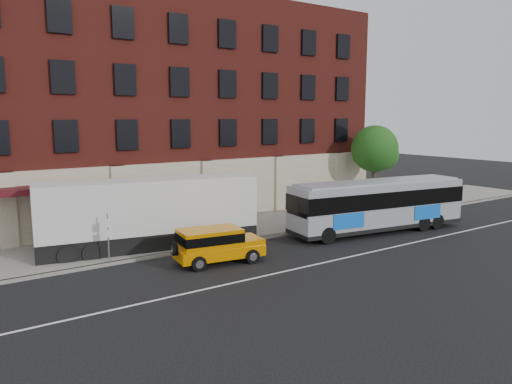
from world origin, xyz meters
TOP-DOWN VIEW (x-y plane):
  - ground at (0.00, 0.00)m, footprint 120.00×120.00m
  - sidewalk at (0.00, 9.00)m, footprint 60.00×6.00m
  - kerb at (0.00, 6.00)m, footprint 60.00×0.25m
  - lane_line at (0.00, 0.50)m, footprint 60.00×0.12m
  - building at (-0.01, 16.92)m, footprint 30.00×12.10m
  - sign_pole at (-8.50, 6.15)m, footprint 0.30×0.20m
  - street_tree at (13.54, 9.48)m, footprint 3.60×3.60m
  - city_bus at (7.30, 3.50)m, footprint 11.83×4.14m
  - yellow_suv at (-4.21, 3.47)m, footprint 4.60×2.45m
  - shipping_container at (-5.80, 7.55)m, footprint 11.59×4.25m

SIDE VIEW (x-z plane):
  - ground at x=0.00m, z-range 0.00..0.00m
  - lane_line at x=0.00m, z-range 0.00..0.01m
  - sidewalk at x=0.00m, z-range 0.00..0.15m
  - kerb at x=0.00m, z-range 0.00..0.15m
  - yellow_suv at x=-4.21m, z-range 0.13..1.84m
  - sign_pole at x=-8.50m, z-range 0.20..2.70m
  - city_bus at x=7.30m, z-range 0.16..3.34m
  - shipping_container at x=-5.80m, z-range -0.02..3.77m
  - street_tree at x=13.54m, z-range 1.31..7.51m
  - building at x=-0.01m, z-range 0.08..15.08m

